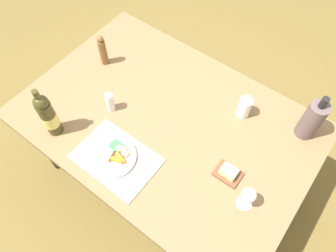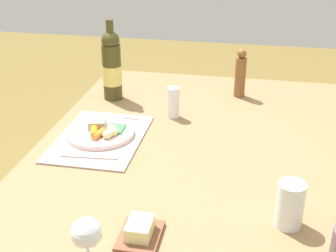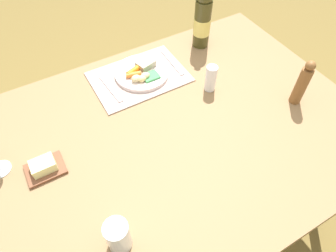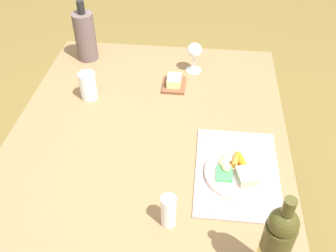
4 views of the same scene
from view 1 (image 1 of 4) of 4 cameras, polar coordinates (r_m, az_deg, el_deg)
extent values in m
plane|color=brown|center=(2.36, -0.25, -8.53)|extent=(8.00, 8.00, 0.00)
cube|color=olive|center=(1.75, -0.33, 0.69)|extent=(1.57, 1.08, 0.04)
cylinder|color=#302513|center=(2.24, -21.47, -2.97)|extent=(0.05, 0.05, 0.68)
cylinder|color=#302513|center=(2.52, -6.79, 10.86)|extent=(0.05, 0.05, 0.68)
cylinder|color=#302513|center=(2.18, 21.63, -5.93)|extent=(0.05, 0.05, 0.68)
cube|color=#A68F87|center=(1.63, -9.24, -5.77)|extent=(0.41, 0.29, 0.01)
cylinder|color=white|center=(1.62, -9.95, -5.44)|extent=(0.24, 0.24, 0.02)
cube|color=tan|center=(1.61, -11.28, -4.93)|extent=(0.09, 0.08, 0.03)
cylinder|color=orange|center=(1.59, -9.25, -5.97)|extent=(0.07, 0.05, 0.03)
cylinder|color=orange|center=(1.59, -8.49, -5.66)|extent=(0.07, 0.04, 0.02)
ellipsoid|color=tan|center=(1.61, -8.76, -4.00)|extent=(0.04, 0.03, 0.03)
ellipsoid|color=#DBC276|center=(1.61, -7.99, -4.16)|extent=(0.04, 0.03, 0.03)
ellipsoid|color=#D0BE86|center=(1.60, -7.69, -4.87)|extent=(0.04, 0.04, 0.03)
cube|color=#3C954D|center=(1.63, -9.20, -3.55)|extent=(0.07, 0.06, 0.01)
cube|color=silver|center=(1.70, -13.90, -2.65)|extent=(0.02, 0.20, 0.00)
cube|color=silver|center=(1.58, -5.21, -8.21)|extent=(0.03, 0.19, 0.00)
cylinder|color=#614F4E|center=(1.74, 24.37, 0.95)|extent=(0.10, 0.10, 0.23)
cylinder|color=black|center=(1.63, 26.18, 3.77)|extent=(0.03, 0.03, 0.06)
cylinder|color=brown|center=(1.97, -11.56, 12.82)|extent=(0.05, 0.05, 0.17)
sphere|color=brown|center=(1.90, -12.10, 15.00)|extent=(0.04, 0.04, 0.04)
cylinder|color=#3E3B18|center=(1.70, -20.48, 1.34)|extent=(0.08, 0.08, 0.23)
sphere|color=#3E3B18|center=(1.60, -21.88, 3.94)|extent=(0.07, 0.07, 0.07)
cylinder|color=#3E3B18|center=(1.57, -22.40, 4.90)|extent=(0.03, 0.03, 0.08)
cylinder|color=#E4D165|center=(1.71, -20.36, 1.13)|extent=(0.08, 0.08, 0.08)
cylinder|color=white|center=(1.75, -10.38, 4.25)|extent=(0.05, 0.05, 0.12)
cylinder|color=silver|center=(1.75, 13.56, 3.27)|extent=(0.07, 0.07, 0.12)
cylinder|color=silver|center=(1.77, 13.40, 2.81)|extent=(0.06, 0.06, 0.07)
cylinder|color=white|center=(1.56, 13.46, -13.29)|extent=(0.07, 0.07, 0.00)
cylinder|color=white|center=(1.52, 13.76, -12.80)|extent=(0.01, 0.01, 0.07)
sphere|color=white|center=(1.46, 14.31, -11.90)|extent=(0.07, 0.07, 0.07)
cube|color=brown|center=(1.60, 10.70, -8.40)|extent=(0.13, 0.10, 0.01)
cube|color=beige|center=(1.57, 10.84, -8.04)|extent=(0.08, 0.06, 0.04)
camera|label=2|loc=(1.37, 56.74, -5.39)|focal=49.95mm
camera|label=3|loc=(1.48, 29.20, 30.78)|focal=32.17mm
camera|label=4|loc=(1.70, -38.71, 32.82)|focal=40.38mm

